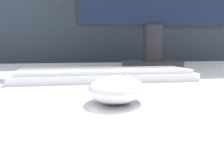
# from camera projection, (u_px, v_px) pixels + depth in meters

# --- Properties ---
(partition_panel) EXTENTS (5.00, 0.03, 1.44)m
(partition_panel) POSITION_uv_depth(u_px,v_px,m) (82.00, 65.00, 1.25)
(partition_panel) COLOR #333D4C
(partition_panel) RESTS_ON ground_plane
(computer_mouse_near) EXTENTS (0.10, 0.12, 0.04)m
(computer_mouse_near) POSITION_uv_depth(u_px,v_px,m) (116.00, 89.00, 0.34)
(computer_mouse_near) COLOR white
(computer_mouse_near) RESTS_ON desk
(keyboard) EXTENTS (0.38, 0.12, 0.02)m
(keyboard) POSITION_uv_depth(u_px,v_px,m) (104.00, 75.00, 0.56)
(keyboard) COLOR white
(keyboard) RESTS_ON desk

